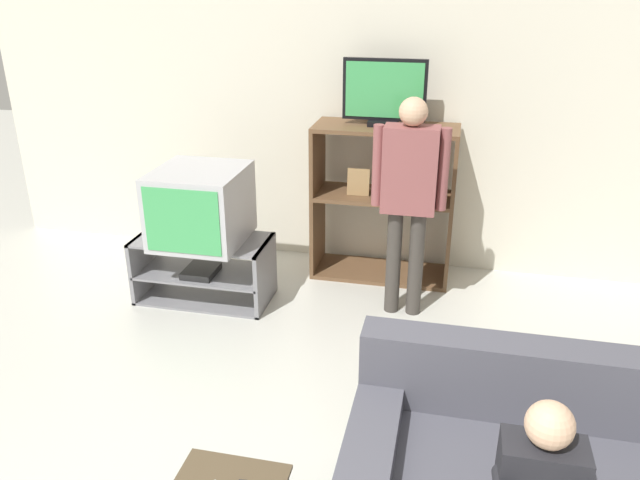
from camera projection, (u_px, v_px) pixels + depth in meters
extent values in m
cube|color=silver|center=(347.00, 114.00, 5.21)|extent=(6.40, 0.06, 2.60)
cube|color=slate|center=(206.00, 296.00, 4.97)|extent=(1.03, 0.50, 0.02)
cube|color=slate|center=(204.00, 272.00, 4.88)|extent=(1.00, 0.50, 0.02)
cube|color=slate|center=(202.00, 240.00, 4.78)|extent=(1.03, 0.50, 0.02)
cube|color=slate|center=(145.00, 263.00, 4.97)|extent=(0.03, 0.50, 0.51)
cube|color=slate|center=(265.00, 275.00, 4.77)|extent=(0.03, 0.50, 0.51)
cube|color=black|center=(201.00, 271.00, 4.81)|extent=(0.24, 0.28, 0.05)
cube|color=#B2B2B7|center=(201.00, 206.00, 4.65)|extent=(0.64, 0.68, 0.56)
cube|color=#3FA559|center=(182.00, 222.00, 4.34)|extent=(0.56, 0.01, 0.48)
cube|color=brown|center=(318.00, 198.00, 5.23)|extent=(0.03, 0.48, 1.28)
cube|color=brown|center=(452.00, 208.00, 5.01)|extent=(0.03, 0.48, 1.28)
cube|color=brown|center=(380.00, 272.00, 5.37)|extent=(1.08, 0.48, 0.03)
cube|color=brown|center=(383.00, 196.00, 5.10)|extent=(1.08, 0.48, 0.03)
cube|color=brown|center=(386.00, 128.00, 4.87)|extent=(1.08, 0.48, 0.03)
cube|color=#9E7A4C|center=(358.00, 182.00, 5.02)|extent=(0.18, 0.04, 0.22)
cube|color=black|center=(383.00, 123.00, 4.89)|extent=(0.23, 0.20, 0.04)
cube|color=black|center=(385.00, 90.00, 4.79)|extent=(0.65, 0.04, 0.47)
cube|color=#3FA559|center=(384.00, 90.00, 4.77)|extent=(0.60, 0.01, 0.42)
cube|color=#4C4C56|center=(558.00, 384.00, 2.87)|extent=(1.83, 0.20, 0.38)
cube|color=#4C4C56|center=(372.00, 469.00, 2.87)|extent=(0.22, 0.89, 0.56)
cylinder|color=#3D3833|center=(393.00, 262.00, 4.63)|extent=(0.11, 0.11, 0.82)
cylinder|color=#3D3833|center=(416.00, 264.00, 4.60)|extent=(0.11, 0.11, 0.82)
cube|color=#8C4C4C|center=(410.00, 170.00, 4.33)|extent=(0.38, 0.20, 0.61)
cylinder|color=#8C4C4C|center=(378.00, 166.00, 4.37)|extent=(0.08, 0.08, 0.58)
cylinder|color=#8C4C4C|center=(443.00, 170.00, 4.28)|extent=(0.08, 0.08, 0.58)
sphere|color=#DBAD89|center=(414.00, 112.00, 4.18)|extent=(0.20, 0.20, 0.20)
sphere|color=#DBAD89|center=(550.00, 425.00, 2.13)|extent=(0.17, 0.17, 0.17)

